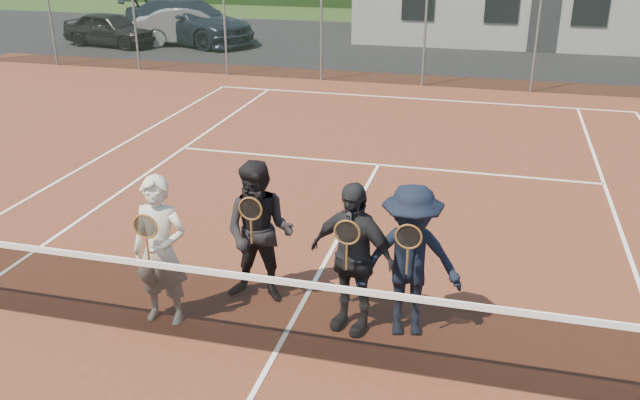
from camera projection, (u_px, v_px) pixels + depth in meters
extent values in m
plane|color=#2D4B1A|center=(443.00, 48.00, 25.30)|extent=(220.00, 220.00, 0.00)
cube|color=#562819|center=(276.00, 354.00, 7.41)|extent=(30.00, 30.00, 0.02)
cube|color=black|center=(339.00, 44.00, 26.24)|extent=(40.00, 12.00, 0.01)
cube|color=black|center=(464.00, 0.00, 35.82)|extent=(40.00, 1.20, 1.10)
imported|color=black|center=(111.00, 29.00, 25.58)|extent=(3.93, 2.12, 1.27)
imported|color=#989CA0|center=(193.00, 26.00, 25.84)|extent=(4.54, 2.77, 1.41)
imported|color=#17212F|center=(188.00, 21.00, 26.09)|extent=(6.14, 4.13, 1.65)
cube|color=white|center=(415.00, 99.00, 18.04)|extent=(10.97, 0.06, 0.01)
cube|color=white|center=(379.00, 165.00, 13.13)|extent=(8.23, 0.06, 0.01)
cube|color=white|center=(276.00, 353.00, 7.41)|extent=(0.06, 12.80, 0.01)
cube|color=black|center=(274.00, 317.00, 7.24)|extent=(11.60, 0.02, 0.88)
cube|color=white|center=(273.00, 280.00, 7.06)|extent=(11.60, 0.03, 0.07)
cylinder|color=slate|center=(51.00, 19.00, 21.74)|extent=(0.07, 0.07, 3.00)
cylinder|color=slate|center=(135.00, 22.00, 21.03)|extent=(0.07, 0.07, 3.00)
cylinder|color=slate|center=(225.00, 26.00, 20.33)|extent=(0.07, 0.07, 3.00)
cylinder|color=slate|center=(321.00, 29.00, 19.62)|extent=(0.07, 0.07, 3.00)
cylinder|color=slate|center=(425.00, 33.00, 18.92)|extent=(0.07, 0.07, 3.00)
cylinder|color=slate|center=(537.00, 38.00, 18.21)|extent=(0.07, 0.07, 3.00)
cube|color=black|center=(425.00, 33.00, 18.92)|extent=(30.00, 0.03, 3.00)
cube|color=silver|center=(554.00, 1.00, 27.41)|extent=(15.00, 8.00, 2.80)
cube|color=#2D2D33|center=(544.00, 25.00, 24.08)|extent=(1.00, 0.06, 2.00)
cube|color=black|center=(418.00, 6.00, 24.95)|extent=(1.20, 0.06, 1.00)
cube|color=black|center=(502.00, 9.00, 24.24)|extent=(1.20, 0.06, 1.00)
cube|color=black|center=(590.00, 11.00, 23.54)|extent=(1.20, 0.06, 1.00)
imported|color=beige|center=(160.00, 251.00, 7.71)|extent=(0.66, 0.44, 1.80)
torus|color=brown|center=(145.00, 226.00, 7.30)|extent=(0.29, 0.02, 0.29)
cylinder|color=black|center=(145.00, 226.00, 7.30)|extent=(0.25, 0.00, 0.25)
cylinder|color=brown|center=(148.00, 250.00, 7.41)|extent=(0.03, 0.03, 0.32)
imported|color=black|center=(260.00, 233.00, 8.16)|extent=(0.90, 0.71, 1.80)
torus|color=brown|center=(250.00, 209.00, 7.75)|extent=(0.29, 0.02, 0.29)
cylinder|color=black|center=(250.00, 209.00, 7.75)|extent=(0.25, 0.00, 0.25)
cylinder|color=brown|center=(251.00, 231.00, 7.86)|extent=(0.03, 0.03, 0.32)
imported|color=black|center=(352.00, 257.00, 7.57)|extent=(1.14, 0.73, 1.80)
torus|color=brown|center=(347.00, 232.00, 7.16)|extent=(0.29, 0.02, 0.29)
cylinder|color=black|center=(347.00, 232.00, 7.16)|extent=(0.25, 0.00, 0.25)
cylinder|color=brown|center=(347.00, 256.00, 7.27)|extent=(0.03, 0.03, 0.32)
imported|color=black|center=(410.00, 262.00, 7.47)|extent=(1.28, 0.91, 1.80)
torus|color=brown|center=(409.00, 237.00, 7.06)|extent=(0.29, 0.02, 0.29)
cylinder|color=black|center=(409.00, 237.00, 7.06)|extent=(0.25, 0.00, 0.25)
cylinder|color=brown|center=(407.00, 261.00, 7.17)|extent=(0.03, 0.03, 0.32)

